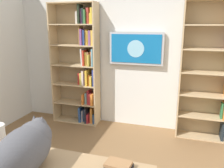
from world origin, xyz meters
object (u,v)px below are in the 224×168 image
bookshelf_left (220,75)px  bookshelf_right (81,66)px  cat (27,147)px  desk_book_stack (119,166)px  wall_mounted_tv (136,49)px

bookshelf_left → bookshelf_right: (2.23, 0.00, 0.03)m
cat → desk_book_stack: 0.64m
wall_mounted_tv → desk_book_stack: 2.50m
bookshelf_left → desk_book_stack: size_ratio=10.88×
bookshelf_right → wall_mounted_tv: bearing=-174.7°
cat → bookshelf_right: bearing=-73.4°
bookshelf_right → desk_book_stack: 2.69m
wall_mounted_tv → desk_book_stack: bearing=99.2°
cat → wall_mounted_tv: bearing=-94.5°
desk_book_stack → cat: bearing=17.1°
wall_mounted_tv → desk_book_stack: (-0.39, 2.41, -0.57)m
cat → desk_book_stack: (-0.60, -0.18, -0.15)m
bookshelf_left → wall_mounted_tv: (1.28, -0.08, 0.35)m
bookshelf_left → cat: bearing=59.4°
bookshelf_right → desk_book_stack: size_ratio=10.92×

